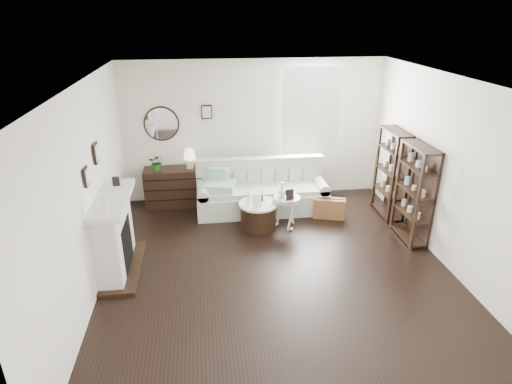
{
  "coord_description": "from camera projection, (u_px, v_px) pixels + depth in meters",
  "views": [
    {
      "loc": [
        -1.0,
        -5.26,
        3.54
      ],
      "look_at": [
        -0.22,
        0.8,
        0.9
      ],
      "focal_mm": 30.0,
      "sensor_mm": 36.0,
      "label": 1
    }
  ],
  "objects": [
    {
      "name": "room",
      "position": [
        292.0,
        118.0,
        8.22
      ],
      "size": [
        5.5,
        5.5,
        5.5
      ],
      "color": "black",
      "rests_on": "ground"
    },
    {
      "name": "fireplace",
      "position": [
        115.0,
        237.0,
        6.1
      ],
      "size": [
        0.5,
        1.4,
        1.84
      ],
      "color": "silver",
      "rests_on": "ground"
    },
    {
      "name": "shelf_unit_far",
      "position": [
        391.0,
        174.0,
        7.68
      ],
      "size": [
        0.3,
        0.8,
        1.6
      ],
      "color": "black",
      "rests_on": "ground"
    },
    {
      "name": "shelf_unit_near",
      "position": [
        414.0,
        193.0,
        6.86
      ],
      "size": [
        0.3,
        0.8,
        1.6
      ],
      "color": "black",
      "rests_on": "ground"
    },
    {
      "name": "sofa",
      "position": [
        262.0,
        193.0,
        8.08
      ],
      "size": [
        2.43,
        0.84,
        0.94
      ],
      "color": "#B1BBA7",
      "rests_on": "ground"
    },
    {
      "name": "quilt",
      "position": [
        220.0,
        186.0,
        7.78
      ],
      "size": [
        0.64,
        0.57,
        0.14
      ],
      "primitive_type": "cube",
      "rotation": [
        0.0,
        0.0,
        -0.25
      ],
      "color": "#289577",
      "rests_on": "sofa"
    },
    {
      "name": "suitcase",
      "position": [
        329.0,
        208.0,
        7.77
      ],
      "size": [
        0.6,
        0.34,
        0.38
      ],
      "primitive_type": "cube",
      "rotation": [
        0.0,
        0.0,
        -0.29
      ],
      "color": "brown",
      "rests_on": "ground"
    },
    {
      "name": "dresser",
      "position": [
        175.0,
        187.0,
        8.23
      ],
      "size": [
        1.11,
        0.48,
        0.74
      ],
      "color": "black",
      "rests_on": "ground"
    },
    {
      "name": "table_lamp",
      "position": [
        190.0,
        159.0,
        8.04
      ],
      "size": [
        0.28,
        0.28,
        0.37
      ],
      "primitive_type": null,
      "rotation": [
        0.0,
        0.0,
        0.21
      ],
      "color": "white",
      "rests_on": "dresser"
    },
    {
      "name": "potted_plant",
      "position": [
        157.0,
        162.0,
        7.94
      ],
      "size": [
        0.32,
        0.29,
        0.32
      ],
      "primitive_type": "imported",
      "rotation": [
        0.0,
        0.0,
        -0.14
      ],
      "color": "#175118",
      "rests_on": "dresser"
    },
    {
      "name": "drum_table",
      "position": [
        258.0,
        215.0,
        7.41
      ],
      "size": [
        0.67,
        0.67,
        0.46
      ],
      "rotation": [
        0.0,
        0.0,
        -0.27
      ],
      "color": "black",
      "rests_on": "ground"
    },
    {
      "name": "pedestal_table",
      "position": [
        287.0,
        199.0,
        7.33
      ],
      "size": [
        0.47,
        0.47,
        0.57
      ],
      "rotation": [
        0.0,
        0.0,
        0.33
      ],
      "color": "silver",
      "rests_on": "ground"
    },
    {
      "name": "eiffel_drum",
      "position": [
        262.0,
        197.0,
        7.34
      ],
      "size": [
        0.11,
        0.11,
        0.19
      ],
      "primitive_type": null,
      "rotation": [
        0.0,
        0.0,
        -0.04
      ],
      "color": "black",
      "rests_on": "drum_table"
    },
    {
      "name": "bottle_drum",
      "position": [
        249.0,
        198.0,
        7.18
      ],
      "size": [
        0.06,
        0.06,
        0.27
      ],
      "primitive_type": "cylinder",
      "color": "silver",
      "rests_on": "drum_table"
    },
    {
      "name": "card_frame_drum",
      "position": [
        257.0,
        202.0,
        7.12
      ],
      "size": [
        0.17,
        0.07,
        0.21
      ],
      "primitive_type": "cube",
      "rotation": [
        -0.21,
        0.0,
        0.09
      ],
      "color": "white",
      "rests_on": "drum_table"
    },
    {
      "name": "eiffel_ped",
      "position": [
        292.0,
        192.0,
        7.32
      ],
      "size": [
        0.11,
        0.11,
        0.16
      ],
      "primitive_type": null,
      "rotation": [
        0.0,
        0.0,
        0.14
      ],
      "color": "black",
      "rests_on": "pedestal_table"
    },
    {
      "name": "flask_ped",
      "position": [
        282.0,
        190.0,
        7.27
      ],
      "size": [
        0.14,
        0.14,
        0.26
      ],
      "primitive_type": null,
      "color": "silver",
      "rests_on": "pedestal_table"
    },
    {
      "name": "card_frame_ped",
      "position": [
        290.0,
        195.0,
        7.17
      ],
      "size": [
        0.15,
        0.07,
        0.18
      ],
      "primitive_type": "cube",
      "rotation": [
        -0.21,
        0.0,
        0.14
      ],
      "color": "black",
      "rests_on": "pedestal_table"
    }
  ]
}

